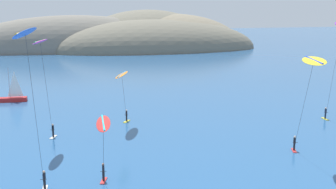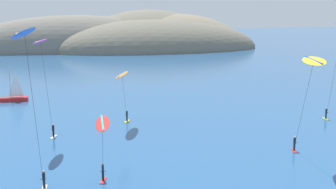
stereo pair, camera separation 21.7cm
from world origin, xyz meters
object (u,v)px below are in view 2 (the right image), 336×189
(sailboat_near, at_px, (11,98))
(kitesurfer_red, at_px, (103,129))
(kitesurfer_blue, at_px, (26,46))
(kitesurfer_magenta, at_px, (42,52))
(kitesurfer_yellow, at_px, (312,67))
(kitesurfer_orange, at_px, (122,78))

(sailboat_near, distance_m, kitesurfer_red, 43.05)
(kitesurfer_blue, height_order, kitesurfer_red, kitesurfer_blue)
(kitesurfer_blue, height_order, kitesurfer_magenta, kitesurfer_blue)
(kitesurfer_magenta, relative_size, kitesurfer_red, 1.70)
(kitesurfer_yellow, bearing_deg, kitesurfer_orange, 125.80)
(sailboat_near, bearing_deg, kitesurfer_magenta, -78.43)
(kitesurfer_yellow, height_order, kitesurfer_orange, kitesurfer_yellow)
(kitesurfer_magenta, bearing_deg, kitesurfer_blue, -94.18)
(kitesurfer_blue, xyz_separation_m, kitesurfer_magenta, (1.13, 15.50, -1.93))
(sailboat_near, height_order, kitesurfer_red, kitesurfer_red)
(kitesurfer_yellow, xyz_separation_m, kitesurfer_magenta, (-24.06, 14.72, 0.69))
(kitesurfer_orange, bearing_deg, kitesurfer_blue, -118.10)
(kitesurfer_orange, relative_size, kitesurfer_magenta, 0.60)
(kitesurfer_yellow, distance_m, kitesurfer_blue, 25.34)
(kitesurfer_red, bearing_deg, kitesurfer_magenta, 105.14)
(kitesurfer_yellow, bearing_deg, sailboat_near, 125.82)
(sailboat_near, bearing_deg, kitesurfer_blue, -84.23)
(kitesurfer_magenta, bearing_deg, sailboat_near, 101.57)
(sailboat_near, height_order, kitesurfer_blue, kitesurfer_blue)
(sailboat_near, distance_m, kitesurfer_magenta, 28.38)
(kitesurfer_blue, distance_m, kitesurfer_red, 8.60)
(kitesurfer_orange, xyz_separation_m, kitesurfer_red, (-5.59, -20.67, -0.63))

